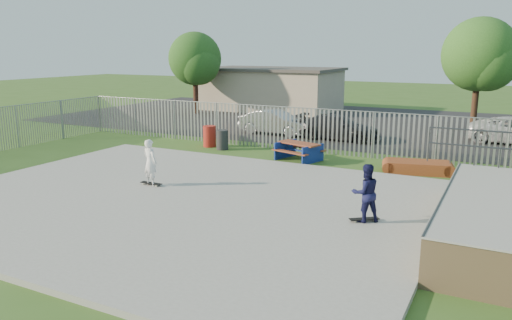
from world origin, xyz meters
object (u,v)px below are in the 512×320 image
at_px(funbox, 418,167).
at_px(tree_mid, 479,55).
at_px(car_dark, 338,127).
at_px(skater_navy, 366,193).
at_px(trash_bin_red, 210,136).
at_px(car_silver, 275,122).
at_px(trash_bin_grey, 222,140).
at_px(picnic_table, 299,151).
at_px(tree_left, 195,59).
at_px(skater_white, 150,162).

height_order(funbox, tree_mid, tree_mid).
distance_m(car_dark, skater_navy, 12.98).
distance_m(trash_bin_red, car_silver, 4.78).
bearing_deg(tree_mid, trash_bin_grey, -130.89).
bearing_deg(funbox, picnic_table, 167.29).
bearing_deg(trash_bin_red, skater_navy, -38.02).
bearing_deg(tree_left, tree_mid, 2.81).
height_order(trash_bin_red, skater_navy, skater_navy).
bearing_deg(skater_white, picnic_table, -101.62).
height_order(funbox, tree_left, tree_left).
height_order(car_dark, tree_mid, tree_mid).
relative_size(car_silver, skater_navy, 2.60).
xyz_separation_m(trash_bin_red, car_dark, (4.91, 4.58, 0.14)).
height_order(car_silver, skater_navy, skater_navy).
relative_size(trash_bin_red, car_silver, 0.25).
bearing_deg(car_dark, tree_left, 65.73).
xyz_separation_m(trash_bin_red, car_silver, (1.35, 4.59, 0.18)).
bearing_deg(car_silver, trash_bin_grey, 176.27).
xyz_separation_m(trash_bin_grey, skater_navy, (8.70, -7.19, 0.47)).
bearing_deg(skater_white, trash_bin_red, -61.38).
relative_size(car_silver, tree_left, 0.69).
relative_size(funbox, trash_bin_red, 2.36).
distance_m(car_silver, skater_navy, 14.65).
relative_size(funbox, tree_mid, 0.38).
height_order(picnic_table, tree_left, tree_left).
bearing_deg(tree_mid, tree_left, -177.19).
bearing_deg(trash_bin_grey, skater_navy, -39.57).
distance_m(car_dark, tree_mid, 9.59).
height_order(skater_navy, skater_white, same).
bearing_deg(skater_white, funbox, -128.34).
relative_size(trash_bin_red, skater_navy, 0.65).
bearing_deg(funbox, trash_bin_red, 162.16).
relative_size(trash_bin_red, tree_mid, 0.16).
bearing_deg(funbox, car_dark, 119.24).
distance_m(car_silver, tree_mid, 12.12).
distance_m(tree_mid, skater_navy, 19.02).
xyz_separation_m(skater_navy, skater_white, (-7.31, 0.27, 0.00)).
distance_m(trash_bin_red, trash_bin_grey, 0.97).
bearing_deg(tree_left, picnic_table, -41.22).
distance_m(funbox, trash_bin_red, 9.87).
distance_m(car_silver, car_dark, 3.56).
relative_size(tree_left, tree_mid, 0.91).
relative_size(picnic_table, skater_white, 1.38).
height_order(picnic_table, trash_bin_grey, trash_bin_grey).
bearing_deg(car_silver, skater_navy, -144.32).
bearing_deg(tree_left, trash_bin_grey, -50.92).
xyz_separation_m(trash_bin_red, skater_navy, (9.61, -7.51, 0.42)).
bearing_deg(funbox, skater_navy, -105.22).
bearing_deg(trash_bin_grey, funbox, -2.92).
height_order(car_dark, skater_white, skater_white).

